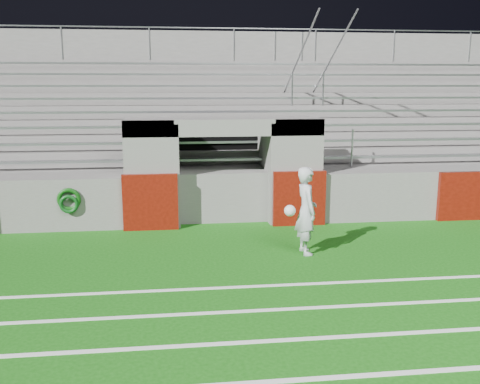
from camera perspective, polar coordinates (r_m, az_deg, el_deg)
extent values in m
plane|color=#13530D|center=(10.24, 0.11, -8.06)|extent=(90.00, 90.00, 0.00)
cube|color=white|center=(6.64, 4.61, -19.45)|extent=(28.00, 0.09, 0.01)
cube|color=white|center=(7.50, 3.03, -15.59)|extent=(28.00, 0.09, 0.01)
cube|color=white|center=(8.39, 1.83, -12.53)|extent=(28.00, 0.09, 0.01)
cube|color=white|center=(9.30, 0.88, -10.06)|extent=(28.00, 0.09, 0.01)
cube|color=slate|center=(13.26, -9.51, 2.08)|extent=(1.20, 1.00, 2.60)
cube|color=slate|center=(13.58, 5.85, 2.39)|extent=(1.20, 1.00, 2.60)
cube|color=black|center=(14.98, -2.34, 3.09)|extent=(2.60, 0.20, 2.50)
cube|color=slate|center=(13.85, -6.72, 2.34)|extent=(0.10, 2.20, 2.50)
cube|color=slate|center=(14.04, 2.72, 2.53)|extent=(0.10, 2.20, 2.50)
cube|color=slate|center=(13.17, -1.77, 6.99)|extent=(4.80, 1.00, 0.40)
cube|color=slate|center=(17.12, -2.92, 3.78)|extent=(26.00, 8.00, 0.20)
cube|color=slate|center=(17.21, -2.90, 1.72)|extent=(26.00, 8.00, 1.05)
cube|color=#4D0D06|center=(12.83, -9.53, -1.07)|extent=(1.30, 0.15, 1.35)
cube|color=#4D0D06|center=(13.16, 6.32, -0.67)|extent=(1.30, 0.15, 1.35)
cube|color=#4D0D06|center=(14.96, 24.14, -0.35)|extent=(2.20, 0.15, 1.25)
cube|color=gray|center=(14.19, -2.09, 3.52)|extent=(23.00, 0.28, 0.06)
cube|color=slate|center=(15.03, -2.36, 3.84)|extent=(24.00, 0.75, 0.38)
cube|color=gray|center=(14.88, -2.35, 5.36)|extent=(23.00, 0.28, 0.06)
cube|color=slate|center=(15.75, -2.59, 4.88)|extent=(24.00, 0.75, 0.76)
cube|color=gray|center=(15.59, -2.58, 7.03)|extent=(23.00, 0.28, 0.06)
cube|color=slate|center=(16.47, -2.80, 5.83)|extent=(24.00, 0.75, 1.14)
cube|color=gray|center=(16.32, -2.80, 8.56)|extent=(23.00, 0.28, 0.06)
cube|color=slate|center=(17.20, -2.99, 6.70)|extent=(24.00, 0.75, 1.52)
cube|color=gray|center=(17.05, -3.00, 9.95)|extent=(23.00, 0.28, 0.06)
cube|color=slate|center=(17.94, -3.16, 7.49)|extent=(24.00, 0.75, 1.90)
cube|color=gray|center=(17.80, -3.18, 11.23)|extent=(23.00, 0.28, 0.06)
cube|color=slate|center=(18.67, -3.33, 8.23)|extent=(24.00, 0.75, 2.28)
cube|color=gray|center=(18.55, -3.36, 12.41)|extent=(23.00, 0.28, 0.06)
cube|color=slate|center=(19.41, -3.48, 8.91)|extent=(24.00, 0.75, 2.66)
cube|color=gray|center=(19.31, -3.51, 13.49)|extent=(23.00, 0.28, 0.06)
cube|color=slate|center=(20.08, -3.60, 9.17)|extent=(26.00, 0.60, 5.29)
cylinder|color=#A5A8AD|center=(14.31, 8.05, 4.61)|extent=(0.05, 0.05, 1.00)
cylinder|color=#A5A8AD|center=(17.13, 5.58, 10.86)|extent=(0.05, 0.05, 1.00)
cylinder|color=#A5A8AD|center=(20.12, 3.76, 15.29)|extent=(0.05, 0.05, 1.00)
cylinder|color=#A5A8AD|center=(17.14, 5.61, 12.53)|extent=(0.05, 6.02, 3.08)
cylinder|color=#A5A8AD|center=(14.60, 11.86, 4.62)|extent=(0.05, 0.05, 1.00)
cylinder|color=#A5A8AD|center=(17.37, 8.86, 10.79)|extent=(0.05, 0.05, 1.00)
cylinder|color=#A5A8AD|center=(20.33, 6.63, 15.20)|extent=(0.05, 0.05, 1.00)
cylinder|color=#A5A8AD|center=(17.38, 8.91, 12.43)|extent=(0.05, 6.02, 3.08)
cylinder|color=#A5A8AD|center=(20.15, -18.48, 14.88)|extent=(0.05, 0.05, 1.10)
cylinder|color=#A5A8AD|center=(19.80, -9.63, 15.36)|extent=(0.05, 0.05, 1.10)
cylinder|color=#A5A8AD|center=(19.90, -0.64, 15.50)|extent=(0.05, 0.05, 1.10)
cylinder|color=#A5A8AD|center=(20.45, 8.05, 15.28)|extent=(0.05, 0.05, 1.10)
cylinder|color=#A5A8AD|center=(21.41, 16.10, 14.78)|extent=(0.05, 0.05, 1.10)
cylinder|color=#A5A8AD|center=(22.73, 23.30, 14.09)|extent=(0.05, 0.05, 1.10)
cylinder|color=#A5A8AD|center=(19.87, -3.65, 17.07)|extent=(24.00, 0.05, 0.05)
imported|color=#B4B8BE|center=(10.93, 7.08, -1.98)|extent=(0.48, 0.69, 1.80)
sphere|color=white|center=(10.75, 5.34, -1.99)|extent=(0.23, 0.23, 0.23)
torus|color=#0E460E|center=(13.04, -17.78, -0.77)|extent=(0.55, 0.10, 0.55)
torus|color=#0D4314|center=(13.01, -17.79, -1.25)|extent=(0.44, 0.09, 0.44)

